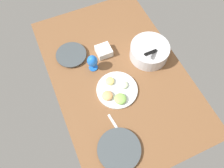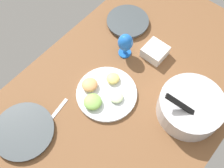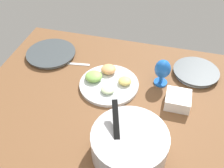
% 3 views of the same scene
% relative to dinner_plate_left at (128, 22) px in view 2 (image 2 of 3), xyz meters
% --- Properties ---
extents(ground_plane, '(1.60, 1.04, 0.04)m').
position_rel_dinner_plate_left_xyz_m(ground_plane, '(0.31, 0.29, -0.03)').
color(ground_plane, brown).
extents(dinner_plate_left, '(0.26, 0.26, 0.03)m').
position_rel_dinner_plate_left_xyz_m(dinner_plate_left, '(0.00, 0.00, 0.00)').
color(dinner_plate_left, silver).
rests_on(dinner_plate_left, ground_plane).
extents(dinner_plate_right, '(0.30, 0.30, 0.02)m').
position_rel_dinner_plate_left_xyz_m(dinner_plate_right, '(0.87, 0.05, -0.00)').
color(dinner_plate_right, silver).
rests_on(dinner_plate_right, ground_plane).
extents(mixing_bowl, '(0.32, 0.32, 0.20)m').
position_rel_dinner_plate_left_xyz_m(mixing_bowl, '(0.26, 0.60, 0.05)').
color(mixing_bowl, silver).
rests_on(mixing_bowl, ground_plane).
extents(fruit_platter, '(0.32, 0.32, 0.06)m').
position_rel_dinner_plate_left_xyz_m(fruit_platter, '(0.46, 0.21, 0.00)').
color(fruit_platter, silver).
rests_on(fruit_platter, ground_plane).
extents(hurricane_glass_blue, '(0.08, 0.08, 0.15)m').
position_rel_dinner_plate_left_xyz_m(hurricane_glass_blue, '(0.18, 0.13, 0.08)').
color(hurricane_glass_blue, blue).
rests_on(hurricane_glass_blue, ground_plane).
extents(square_bowl_white, '(0.12, 0.12, 0.06)m').
position_rel_dinner_plate_left_xyz_m(square_bowl_white, '(0.08, 0.26, 0.02)').
color(square_bowl_white, white).
rests_on(square_bowl_white, ground_plane).
extents(fork_by_right_plate, '(0.18, 0.04, 0.01)m').
position_rel_dinner_plate_left_xyz_m(fork_by_right_plate, '(0.70, 0.09, -0.01)').
color(fork_by_right_plate, silver).
rests_on(fork_by_right_plate, ground_plane).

